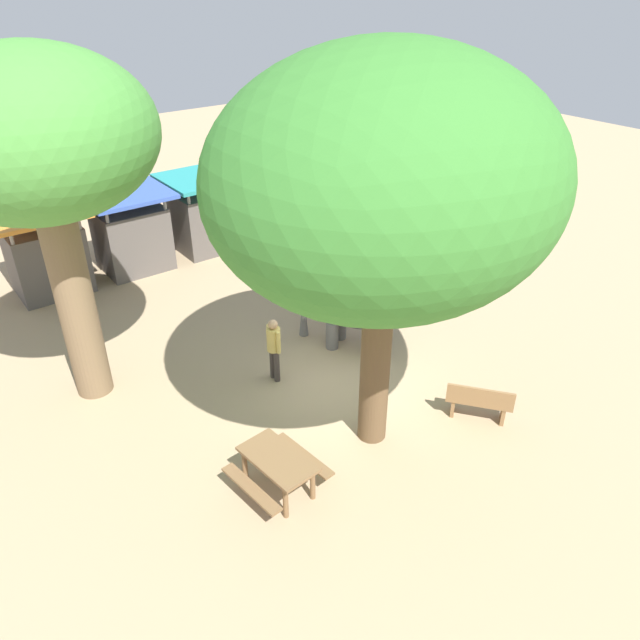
# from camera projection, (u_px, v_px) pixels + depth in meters

# --- Properties ---
(ground_plane) EXTENTS (60.00, 60.00, 0.00)m
(ground_plane) POSITION_uv_depth(u_px,v_px,m) (334.00, 384.00, 14.15)
(ground_plane) COLOR tan
(elephant) EXTENTS (2.10, 2.45, 1.75)m
(elephant) POSITION_uv_depth(u_px,v_px,m) (346.00, 307.00, 15.03)
(elephant) COLOR slate
(elephant) RESTS_ON ground_plane
(person_handler) EXTENTS (0.32, 0.51, 1.62)m
(person_handler) POSITION_uv_depth(u_px,v_px,m) (274.00, 345.00, 13.84)
(person_handler) COLOR #3F3833
(person_handler) RESTS_ON ground_plane
(shade_tree_main) EXTENTS (4.55, 4.17, 7.42)m
(shade_tree_main) POSITION_uv_depth(u_px,v_px,m) (38.00, 143.00, 11.09)
(shade_tree_main) COLOR brown
(shade_tree_main) RESTS_ON ground_plane
(shade_tree_secondary) EXTENTS (6.21, 5.70, 7.64)m
(shade_tree_secondary) POSITION_uv_depth(u_px,v_px,m) (386.00, 183.00, 9.87)
(shade_tree_secondary) COLOR brown
(shade_tree_secondary) RESTS_ON ground_plane
(wooden_bench) EXTENTS (1.16, 1.36, 0.88)m
(wooden_bench) POSITION_uv_depth(u_px,v_px,m) (479.00, 401.00, 12.83)
(wooden_bench) COLOR olive
(wooden_bench) RESTS_ON ground_plane
(picnic_table_near) EXTENTS (1.62, 1.63, 0.78)m
(picnic_table_near) POSITION_uv_depth(u_px,v_px,m) (278.00, 466.00, 11.03)
(picnic_table_near) COLOR brown
(picnic_table_near) RESTS_ON ground_plane
(market_stall_orange) EXTENTS (2.50, 2.50, 2.52)m
(market_stall_orange) POSITION_uv_depth(u_px,v_px,m) (46.00, 255.00, 17.64)
(market_stall_orange) COLOR #59514C
(market_stall_orange) RESTS_ON ground_plane
(market_stall_blue) EXTENTS (2.50, 2.50, 2.52)m
(market_stall_blue) POSITION_uv_depth(u_px,v_px,m) (132.00, 234.00, 18.99)
(market_stall_blue) COLOR #59514C
(market_stall_blue) RESTS_ON ground_plane
(market_stall_teal) EXTENTS (2.50, 2.50, 2.52)m
(market_stall_teal) POSITION_uv_depth(u_px,v_px,m) (205.00, 216.00, 20.34)
(market_stall_teal) COLOR #59514C
(market_stall_teal) RESTS_ON ground_plane
(feed_bucket) EXTENTS (0.36, 0.36, 0.32)m
(feed_bucket) POSITION_uv_depth(u_px,v_px,m) (342.00, 315.00, 16.60)
(feed_bucket) COLOR gray
(feed_bucket) RESTS_ON ground_plane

